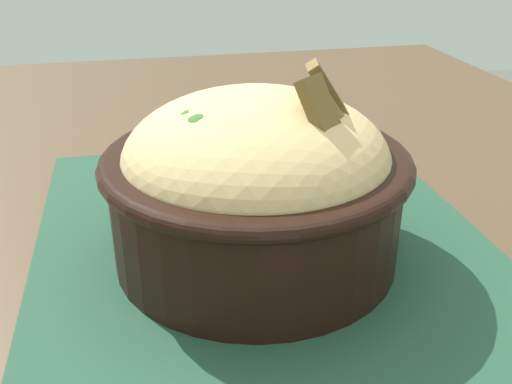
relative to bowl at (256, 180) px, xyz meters
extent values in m
cube|color=#4C3826|center=(-0.02, 0.02, -0.08)|extent=(1.35, 0.97, 0.04)
cylinder|color=#412F20|center=(0.59, -0.41, -0.44)|extent=(0.04, 0.04, 0.69)
cube|color=#1E422D|center=(0.01, -0.01, -0.06)|extent=(0.42, 0.34, 0.00)
cylinder|color=black|center=(0.00, 0.00, -0.02)|extent=(0.20, 0.20, 0.08)
torus|color=black|center=(0.00, 0.00, 0.01)|extent=(0.21, 0.21, 0.01)
ellipsoid|color=tan|center=(0.00, 0.00, 0.02)|extent=(0.25, 0.25, 0.09)
sphere|color=#356228|center=(-0.01, 0.04, 0.04)|extent=(0.03, 0.03, 0.03)
sphere|color=#356228|center=(-0.02, 0.04, 0.04)|extent=(0.03, 0.03, 0.03)
cylinder|color=orange|center=(-0.01, -0.04, 0.04)|extent=(0.01, 0.03, 0.01)
cylinder|color=orange|center=(0.01, -0.01, 0.04)|extent=(0.01, 0.04, 0.01)
cylinder|color=orange|center=(-0.02, -0.04, 0.04)|extent=(0.04, 0.01, 0.01)
cube|color=brown|center=(-0.04, -0.03, 0.05)|extent=(0.04, 0.04, 0.06)
cube|color=brown|center=(-0.03, -0.04, 0.05)|extent=(0.04, 0.04, 0.05)
cube|color=brown|center=(-0.02, -0.05, 0.05)|extent=(0.04, 0.05, 0.05)
cube|color=brown|center=(-0.01, -0.05, 0.05)|extent=(0.03, 0.04, 0.06)
cube|color=silver|center=(0.09, -0.07, -0.06)|extent=(0.02, 0.07, 0.00)
cube|color=silver|center=(0.08, -0.03, -0.06)|extent=(0.01, 0.01, 0.00)
cube|color=silver|center=(0.08, -0.01, -0.06)|extent=(0.03, 0.03, 0.00)
cube|color=silver|center=(0.08, 0.02, -0.06)|extent=(0.01, 0.02, 0.00)
cube|color=silver|center=(0.08, 0.02, -0.06)|extent=(0.01, 0.02, 0.00)
cube|color=silver|center=(0.07, 0.01, -0.06)|extent=(0.01, 0.02, 0.00)
cube|color=silver|center=(0.07, 0.01, -0.06)|extent=(0.01, 0.02, 0.00)
camera|label=1|loc=(-0.36, 0.08, 0.17)|focal=40.87mm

